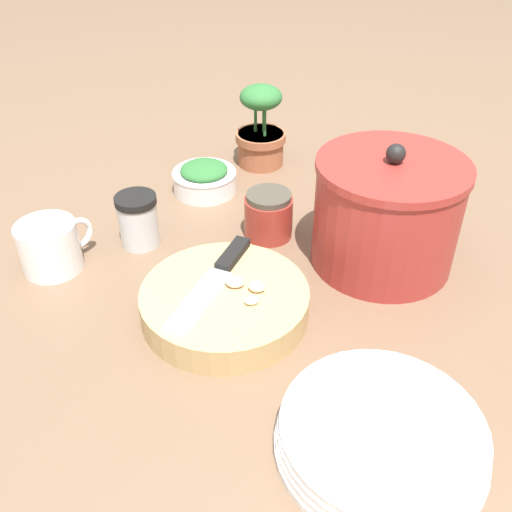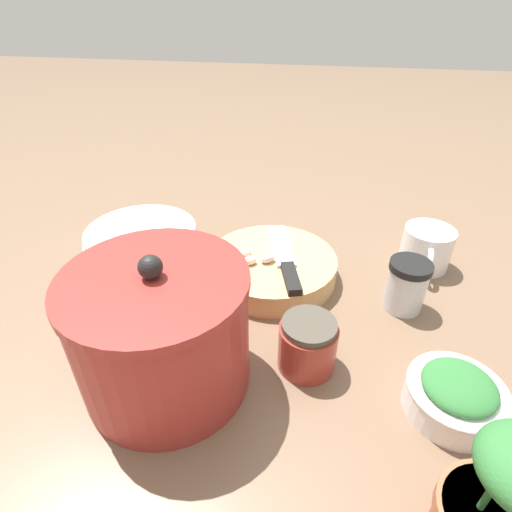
% 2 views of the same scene
% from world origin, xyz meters
% --- Properties ---
extents(ground_plane, '(5.00, 5.00, 0.00)m').
position_xyz_m(ground_plane, '(0.00, 0.00, 0.00)').
color(ground_plane, brown).
extents(cutting_board, '(0.23, 0.23, 0.04)m').
position_xyz_m(cutting_board, '(-0.03, -0.06, 0.02)').
color(cutting_board, tan).
rests_on(cutting_board, ground_plane).
extents(chef_knife, '(0.09, 0.21, 0.01)m').
position_xyz_m(chef_knife, '(-0.06, -0.05, 0.05)').
color(chef_knife, black).
rests_on(chef_knife, cutting_board).
extents(garlic_cloves, '(0.07, 0.05, 0.02)m').
position_xyz_m(garlic_cloves, '(-0.01, -0.04, 0.05)').
color(garlic_cloves, '#F2E5CB').
rests_on(garlic_cloves, cutting_board).
extents(herb_bowl, '(0.12, 0.12, 0.06)m').
position_xyz_m(herb_bowl, '(-0.30, 0.17, 0.03)').
color(herb_bowl, white).
rests_on(herb_bowl, ground_plane).
extents(spice_jar, '(0.07, 0.07, 0.09)m').
position_xyz_m(spice_jar, '(-0.26, -0.02, 0.04)').
color(spice_jar, silver).
rests_on(spice_jar, ground_plane).
extents(coffee_mug, '(0.09, 0.12, 0.08)m').
position_xyz_m(coffee_mug, '(-0.31, -0.15, 0.04)').
color(coffee_mug, white).
rests_on(coffee_mug, ground_plane).
extents(plate_stack, '(0.23, 0.23, 0.04)m').
position_xyz_m(plate_stack, '(0.24, -0.11, 0.02)').
color(plate_stack, white).
rests_on(plate_stack, ground_plane).
extents(honey_jar, '(0.08, 0.08, 0.08)m').
position_xyz_m(honey_jar, '(-0.11, 0.14, 0.04)').
color(honey_jar, '#9E3328').
rests_on(honey_jar, ground_plane).
extents(stock_pot, '(0.22, 0.22, 0.20)m').
position_xyz_m(stock_pot, '(0.07, 0.19, 0.09)').
color(stock_pot, '#9E2D28').
rests_on(stock_pot, ground_plane).
extents(potted_herb, '(0.10, 0.10, 0.16)m').
position_xyz_m(potted_herb, '(-0.29, 0.33, 0.07)').
color(potted_herb, '#A35B3D').
rests_on(potted_herb, ground_plane).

